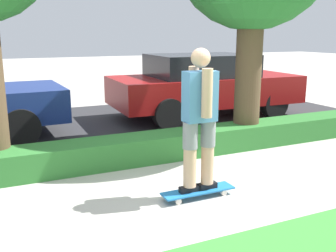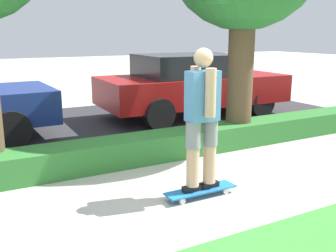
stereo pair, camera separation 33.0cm
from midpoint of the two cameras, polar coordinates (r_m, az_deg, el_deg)
The scene contains 6 objects.
ground_plane at distance 4.91m, azimuth 4.10°, elevation -10.54°, with size 60.00×60.00×0.00m, color #ADA89E.
street_asphalt at distance 8.64m, azimuth -9.47°, elevation -0.11°, with size 13.00×5.00×0.01m.
hedge_row at distance 6.20m, azimuth -3.04°, elevation -3.38°, with size 13.00×0.60×0.41m.
skateboard at distance 4.95m, azimuth 6.34°, elevation -9.41°, with size 0.94×0.24×0.10m.
skater_person at distance 4.67m, azimuth 6.63°, elevation 1.29°, with size 0.50×0.44×1.73m.
parked_car_middle at distance 9.57m, azimuth 6.23°, elevation 6.07°, with size 4.55×2.10×1.50m.
Camera 1 is at (-2.05, -3.99, 1.98)m, focal length 42.00 mm.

